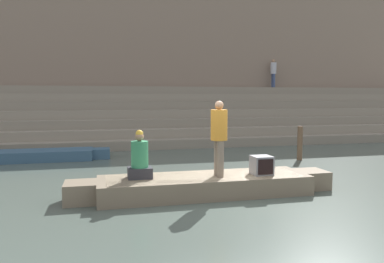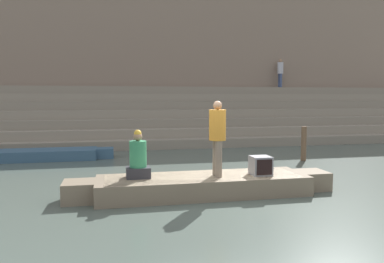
{
  "view_description": "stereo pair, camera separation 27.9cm",
  "coord_description": "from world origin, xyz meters",
  "px_view_note": "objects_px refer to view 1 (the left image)",
  "views": [
    {
      "loc": [
        -2.6,
        -8.05,
        2.19
      ],
      "look_at": [
        -0.35,
        1.15,
        1.33
      ],
      "focal_mm": 35.0,
      "sensor_mm": 36.0,
      "label": 1
    },
    {
      "loc": [
        -2.33,
        -8.11,
        2.19
      ],
      "look_at": [
        -0.35,
        1.15,
        1.33
      ],
      "focal_mm": 35.0,
      "sensor_mm": 36.0,
      "label": 2
    }
  ],
  "objects_px": {
    "tv_set": "(262,165)",
    "moored_boat_shore": "(28,155)",
    "rowboat_main": "(205,185)",
    "person_on_steps": "(273,71)",
    "person_rowing": "(140,159)",
    "mooring_post": "(300,143)",
    "person_standing": "(219,133)"
  },
  "relations": [
    {
      "from": "tv_set",
      "to": "mooring_post",
      "type": "bearing_deg",
      "value": 50.37
    },
    {
      "from": "person_standing",
      "to": "person_rowing",
      "type": "xyz_separation_m",
      "value": [
        -1.74,
        0.23,
        -0.55
      ]
    },
    {
      "from": "mooring_post",
      "to": "person_on_steps",
      "type": "xyz_separation_m",
      "value": [
        3.04,
        8.45,
        3.12
      ]
    },
    {
      "from": "mooring_post",
      "to": "person_on_steps",
      "type": "bearing_deg",
      "value": 70.22
    },
    {
      "from": "mooring_post",
      "to": "person_standing",
      "type": "bearing_deg",
      "value": -137.51
    },
    {
      "from": "rowboat_main",
      "to": "moored_boat_shore",
      "type": "distance_m",
      "value": 7.52
    },
    {
      "from": "tv_set",
      "to": "moored_boat_shore",
      "type": "distance_m",
      "value": 8.53
    },
    {
      "from": "rowboat_main",
      "to": "person_on_steps",
      "type": "xyz_separation_m",
      "value": [
        7.57,
        12.21,
        3.49
      ]
    },
    {
      "from": "person_on_steps",
      "to": "tv_set",
      "type": "bearing_deg",
      "value": -71.19
    },
    {
      "from": "person_standing",
      "to": "mooring_post",
      "type": "relative_size",
      "value": 1.41
    },
    {
      "from": "tv_set",
      "to": "person_on_steps",
      "type": "bearing_deg",
      "value": 62.92
    },
    {
      "from": "person_standing",
      "to": "tv_set",
      "type": "relative_size",
      "value": 3.78
    },
    {
      "from": "person_standing",
      "to": "moored_boat_shore",
      "type": "bearing_deg",
      "value": 115.88
    },
    {
      "from": "tv_set",
      "to": "moored_boat_shore",
      "type": "xyz_separation_m",
      "value": [
        -6.06,
        5.99,
        -0.45
      ]
    },
    {
      "from": "moored_boat_shore",
      "to": "person_on_steps",
      "type": "relative_size",
      "value": 3.43
    },
    {
      "from": "mooring_post",
      "to": "person_on_steps",
      "type": "relative_size",
      "value": 0.74
    },
    {
      "from": "rowboat_main",
      "to": "person_rowing",
      "type": "bearing_deg",
      "value": 172.37
    },
    {
      "from": "rowboat_main",
      "to": "person_on_steps",
      "type": "height_order",
      "value": "person_on_steps"
    },
    {
      "from": "person_on_steps",
      "to": "person_rowing",
      "type": "bearing_deg",
      "value": -81.04
    },
    {
      "from": "mooring_post",
      "to": "person_rowing",
      "type": "bearing_deg",
      "value": -148.56
    },
    {
      "from": "person_rowing",
      "to": "person_on_steps",
      "type": "height_order",
      "value": "person_on_steps"
    },
    {
      "from": "person_standing",
      "to": "rowboat_main",
      "type": "bearing_deg",
      "value": 143.89
    },
    {
      "from": "person_standing",
      "to": "mooring_post",
      "type": "xyz_separation_m",
      "value": [
        4.23,
        3.88,
        -0.8
      ]
    },
    {
      "from": "person_standing",
      "to": "person_on_steps",
      "type": "height_order",
      "value": "person_on_steps"
    },
    {
      "from": "person_on_steps",
      "to": "mooring_post",
      "type": "bearing_deg",
      "value": -64.15
    },
    {
      "from": "moored_boat_shore",
      "to": "mooring_post",
      "type": "relative_size",
      "value": 4.66
    },
    {
      "from": "person_rowing",
      "to": "person_on_steps",
      "type": "xyz_separation_m",
      "value": [
        9.01,
        12.1,
        2.87
      ]
    },
    {
      "from": "tv_set",
      "to": "person_rowing",
      "type": "bearing_deg",
      "value": 174.25
    },
    {
      "from": "person_rowing",
      "to": "tv_set",
      "type": "xyz_separation_m",
      "value": [
        2.76,
        -0.27,
        -0.2
      ]
    },
    {
      "from": "person_rowing",
      "to": "mooring_post",
      "type": "height_order",
      "value": "person_rowing"
    },
    {
      "from": "tv_set",
      "to": "person_standing",
      "type": "bearing_deg",
      "value": 177.5
    },
    {
      "from": "person_rowing",
      "to": "person_on_steps",
      "type": "bearing_deg",
      "value": 67.69
    }
  ]
}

